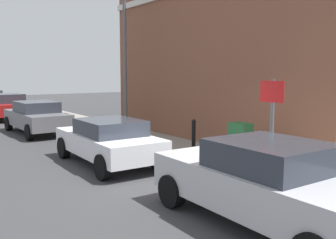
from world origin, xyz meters
TOP-DOWN VIEW (x-y plane):
  - ground at (0.00, 0.00)m, footprint 80.00×80.00m
  - sidewalk at (1.93, 6.00)m, footprint 2.55×30.00m
  - corner_building at (7.01, 3.44)m, footprint 7.73×10.87m
  - car_silver at (-0.38, -2.85)m, footprint 1.99×4.27m
  - car_white at (-0.61, 2.58)m, footprint 1.90×4.01m
  - car_grey at (-0.65, 9.34)m, footprint 1.87×4.30m
  - car_red at (-0.53, 15.40)m, footprint 1.86×4.04m
  - utility_cabinet at (1.79, -0.20)m, footprint 0.46×0.61m
  - bollard_near_cabinet at (1.89, 1.82)m, footprint 0.14×0.14m
  - street_sign at (0.91, -1.90)m, footprint 0.08×0.60m
  - lamppost at (1.96, 6.18)m, footprint 0.20×0.44m

SIDE VIEW (x-z plane):
  - ground at x=0.00m, z-range 0.00..0.00m
  - sidewalk at x=1.93m, z-range 0.00..0.15m
  - utility_cabinet at x=1.79m, z-range 0.11..1.26m
  - car_white at x=-0.61m, z-range 0.04..1.34m
  - bollard_near_cabinet at x=1.89m, z-range 0.19..1.22m
  - car_grey at x=-0.65m, z-range 0.04..1.42m
  - car_silver at x=-0.38m, z-range 0.02..1.48m
  - car_red at x=-0.53m, z-range 0.03..1.48m
  - street_sign at x=0.91m, z-range 0.51..2.81m
  - lamppost at x=1.96m, z-range 0.44..6.16m
  - corner_building at x=7.01m, z-range 0.00..8.44m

